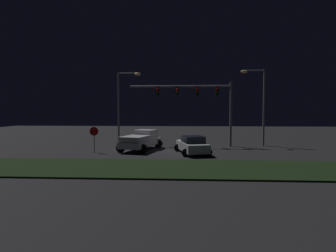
{
  "coord_description": "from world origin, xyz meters",
  "views": [
    {
      "loc": [
        0.49,
        -25.49,
        3.6
      ],
      "look_at": [
        -0.96,
        0.19,
        2.21
      ],
      "focal_mm": 30.03,
      "sensor_mm": 36.0,
      "label": 1
    }
  ],
  "objects_px": {
    "pickup_truck": "(141,139)",
    "traffic_signal_gantry": "(197,97)",
    "street_lamp_right": "(259,98)",
    "car_sedan": "(192,145)",
    "stop_sign": "(94,135)",
    "street_lamp_left": "(123,98)"
  },
  "relations": [
    {
      "from": "pickup_truck",
      "to": "traffic_signal_gantry",
      "type": "height_order",
      "value": "traffic_signal_gantry"
    },
    {
      "from": "pickup_truck",
      "to": "traffic_signal_gantry",
      "type": "relative_size",
      "value": 0.56
    },
    {
      "from": "traffic_signal_gantry",
      "to": "street_lamp_left",
      "type": "distance_m",
      "value": 8.12
    },
    {
      "from": "traffic_signal_gantry",
      "to": "street_lamp_right",
      "type": "distance_m",
      "value": 6.34
    },
    {
      "from": "street_lamp_left",
      "to": "stop_sign",
      "type": "xyz_separation_m",
      "value": [
        -1.11,
        -6.62,
        -3.38
      ]
    },
    {
      "from": "car_sedan",
      "to": "traffic_signal_gantry",
      "type": "xyz_separation_m",
      "value": [
        0.64,
        5.08,
        4.29
      ]
    },
    {
      "from": "car_sedan",
      "to": "stop_sign",
      "type": "height_order",
      "value": "stop_sign"
    },
    {
      "from": "pickup_truck",
      "to": "street_lamp_left",
      "type": "xyz_separation_m",
      "value": [
        -2.69,
        4.68,
        3.94
      ]
    },
    {
      "from": "traffic_signal_gantry",
      "to": "street_lamp_left",
      "type": "relative_size",
      "value": 1.32
    },
    {
      "from": "traffic_signal_gantry",
      "to": "street_lamp_right",
      "type": "bearing_deg",
      "value": 5.87
    },
    {
      "from": "car_sedan",
      "to": "stop_sign",
      "type": "distance_m",
      "value": 8.46
    },
    {
      "from": "street_lamp_left",
      "to": "traffic_signal_gantry",
      "type": "bearing_deg",
      "value": -11.98
    },
    {
      "from": "pickup_truck",
      "to": "traffic_signal_gantry",
      "type": "xyz_separation_m",
      "value": [
        5.25,
        2.99,
        4.03
      ]
    },
    {
      "from": "traffic_signal_gantry",
      "to": "street_lamp_right",
      "type": "height_order",
      "value": "street_lamp_right"
    },
    {
      "from": "pickup_truck",
      "to": "traffic_signal_gantry",
      "type": "distance_m",
      "value": 7.27
    },
    {
      "from": "pickup_truck",
      "to": "car_sedan",
      "type": "height_order",
      "value": "pickup_truck"
    },
    {
      "from": "street_lamp_left",
      "to": "stop_sign",
      "type": "bearing_deg",
      "value": -99.54
    },
    {
      "from": "car_sedan",
      "to": "stop_sign",
      "type": "relative_size",
      "value": 2.11
    },
    {
      "from": "street_lamp_right",
      "to": "stop_sign",
      "type": "distance_m",
      "value": 16.69
    },
    {
      "from": "car_sedan",
      "to": "traffic_signal_gantry",
      "type": "distance_m",
      "value": 6.68
    },
    {
      "from": "pickup_truck",
      "to": "street_lamp_right",
      "type": "height_order",
      "value": "street_lamp_right"
    },
    {
      "from": "pickup_truck",
      "to": "car_sedan",
      "type": "relative_size",
      "value": 1.22
    }
  ]
}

